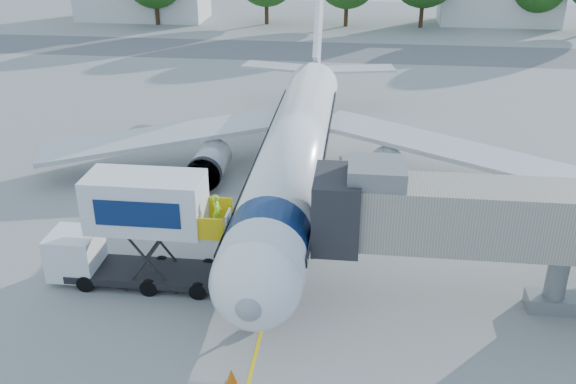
# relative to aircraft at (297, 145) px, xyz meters

# --- Properties ---
(ground) EXTENTS (160.00, 160.00, 0.00)m
(ground) POSITION_rel_aircraft_xyz_m (0.00, -4.12, -2.95)
(ground) COLOR gray
(ground) RESTS_ON ground
(guidance_line) EXTENTS (0.15, 70.00, 0.01)m
(guidance_line) POSITION_rel_aircraft_xyz_m (0.00, -4.12, -2.94)
(guidance_line) COLOR yellow
(guidance_line) RESTS_ON ground
(taxiway_strip) EXTENTS (120.00, 10.00, 0.01)m
(taxiway_strip) POSITION_rel_aircraft_xyz_m (0.00, 37.88, -2.94)
(taxiway_strip) COLOR #59595B
(taxiway_strip) RESTS_ON ground
(aircraft) EXTENTS (34.17, 37.73, 11.35)m
(aircraft) POSITION_rel_aircraft_xyz_m (0.00, 0.00, 0.00)
(aircraft) COLOR white
(aircraft) RESTS_ON ground
(jet_bridge) EXTENTS (13.90, 3.20, 6.60)m
(jet_bridge) POSITION_rel_aircraft_xyz_m (7.99, -11.12, 1.39)
(jet_bridge) COLOR #A49C8C
(jet_bridge) RESTS_ON ground
(catering_hiloader) EXTENTS (8.50, 2.44, 5.50)m
(catering_hiloader) POSITION_rel_aircraft_xyz_m (-6.27, -11.12, -0.19)
(catering_hiloader) COLOR black
(catering_hiloader) RESTS_ON ground
(safety_cone_a) EXTENTS (0.44, 0.44, 0.70)m
(safety_cone_a) POSITION_rel_aircraft_xyz_m (-0.62, -17.46, -2.61)
(safety_cone_a) COLOR orange
(safety_cone_a) RESTS_ON ground
(outbuilding_left) EXTENTS (18.40, 8.40, 5.30)m
(outbuilding_left) POSITION_rel_aircraft_xyz_m (-28.00, 55.88, -0.29)
(outbuilding_left) COLOR silver
(outbuilding_left) RESTS_ON ground
(outbuilding_right) EXTENTS (16.40, 7.40, 5.30)m
(outbuilding_right) POSITION_rel_aircraft_xyz_m (22.00, 57.88, -0.29)
(outbuilding_right) COLOR silver
(outbuilding_right) RESTS_ON ground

